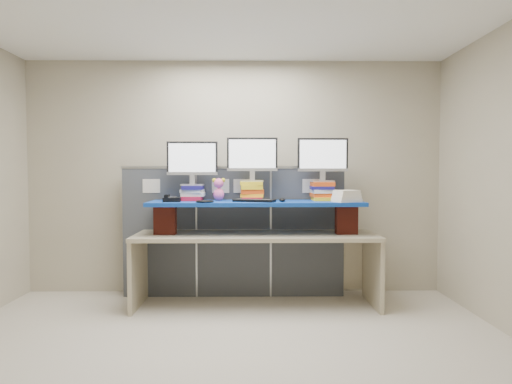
{
  "coord_description": "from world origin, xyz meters",
  "views": [
    {
      "loc": [
        0.21,
        -3.2,
        1.44
      ],
      "look_at": [
        0.26,
        1.42,
        1.24
      ],
      "focal_mm": 30.0,
      "sensor_mm": 36.0,
      "label": 1
    }
  ],
  "objects_px": {
    "desk": "(256,248)",
    "keyboard": "(254,201)",
    "monitor_right": "(323,157)",
    "desk_phone": "(171,199)",
    "monitor_center": "(252,157)",
    "monitor_left": "(192,161)",
    "blue_board": "(256,203)"
  },
  "relations": [
    {
      "from": "monitor_center",
      "to": "desk_phone",
      "type": "distance_m",
      "value": 0.99
    },
    {
      "from": "monitor_left",
      "to": "keyboard",
      "type": "xyz_separation_m",
      "value": [
        0.68,
        -0.21,
        -0.43
      ]
    },
    {
      "from": "monitor_right",
      "to": "desk",
      "type": "bearing_deg",
      "value": -170.93
    },
    {
      "from": "desk_phone",
      "to": "monitor_right",
      "type": "bearing_deg",
      "value": 3.31
    },
    {
      "from": "monitor_right",
      "to": "monitor_left",
      "type": "bearing_deg",
      "value": -180.0
    },
    {
      "from": "monitor_right",
      "to": "desk_phone",
      "type": "height_order",
      "value": "monitor_right"
    },
    {
      "from": "desk",
      "to": "monitor_left",
      "type": "relative_size",
      "value": 4.67
    },
    {
      "from": "desk",
      "to": "monitor_left",
      "type": "bearing_deg",
      "value": 170.42
    },
    {
      "from": "monitor_center",
      "to": "desk",
      "type": "bearing_deg",
      "value": -71.42
    },
    {
      "from": "monitor_left",
      "to": "monitor_center",
      "type": "distance_m",
      "value": 0.66
    },
    {
      "from": "blue_board",
      "to": "monitor_right",
      "type": "xyz_separation_m",
      "value": [
        0.74,
        0.12,
        0.5
      ]
    },
    {
      "from": "blue_board",
      "to": "monitor_center",
      "type": "height_order",
      "value": "monitor_center"
    },
    {
      "from": "desk",
      "to": "keyboard",
      "type": "distance_m",
      "value": 0.53
    },
    {
      "from": "monitor_center",
      "to": "monitor_right",
      "type": "height_order",
      "value": "monitor_center"
    },
    {
      "from": "desk",
      "to": "desk_phone",
      "type": "distance_m",
      "value": 1.05
    },
    {
      "from": "monitor_left",
      "to": "desk_phone",
      "type": "xyz_separation_m",
      "value": [
        -0.2,
        -0.19,
        -0.41
      ]
    },
    {
      "from": "monitor_center",
      "to": "monitor_right",
      "type": "distance_m",
      "value": 0.78
    },
    {
      "from": "desk",
      "to": "blue_board",
      "type": "relative_size",
      "value": 1.13
    },
    {
      "from": "monitor_left",
      "to": "desk",
      "type": "bearing_deg",
      "value": -9.58
    },
    {
      "from": "monitor_center",
      "to": "keyboard",
      "type": "height_order",
      "value": "monitor_center"
    },
    {
      "from": "monitor_left",
      "to": "keyboard",
      "type": "relative_size",
      "value": 1.2
    },
    {
      "from": "desk",
      "to": "desk_phone",
      "type": "bearing_deg",
      "value": -175.23
    },
    {
      "from": "blue_board",
      "to": "desk_phone",
      "type": "xyz_separation_m",
      "value": [
        -0.9,
        -0.08,
        0.05
      ]
    },
    {
      "from": "monitor_center",
      "to": "desk_phone",
      "type": "relative_size",
      "value": 2.93
    },
    {
      "from": "desk",
      "to": "monitor_center",
      "type": "height_order",
      "value": "monitor_center"
    },
    {
      "from": "desk_phone",
      "to": "desk",
      "type": "bearing_deg",
      "value": 1.35
    },
    {
      "from": "monitor_right",
      "to": "monitor_center",
      "type": "bearing_deg",
      "value": 180.0
    },
    {
      "from": "monitor_left",
      "to": "desk_phone",
      "type": "bearing_deg",
      "value": -135.62
    },
    {
      "from": "monitor_left",
      "to": "monitor_center",
      "type": "height_order",
      "value": "monitor_center"
    },
    {
      "from": "monitor_right",
      "to": "desk_phone",
      "type": "xyz_separation_m",
      "value": [
        -1.64,
        -0.2,
        -0.45
      ]
    },
    {
      "from": "desk",
      "to": "keyboard",
      "type": "height_order",
      "value": "keyboard"
    },
    {
      "from": "keyboard",
      "to": "desk_phone",
      "type": "relative_size",
      "value": 2.44
    }
  ]
}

